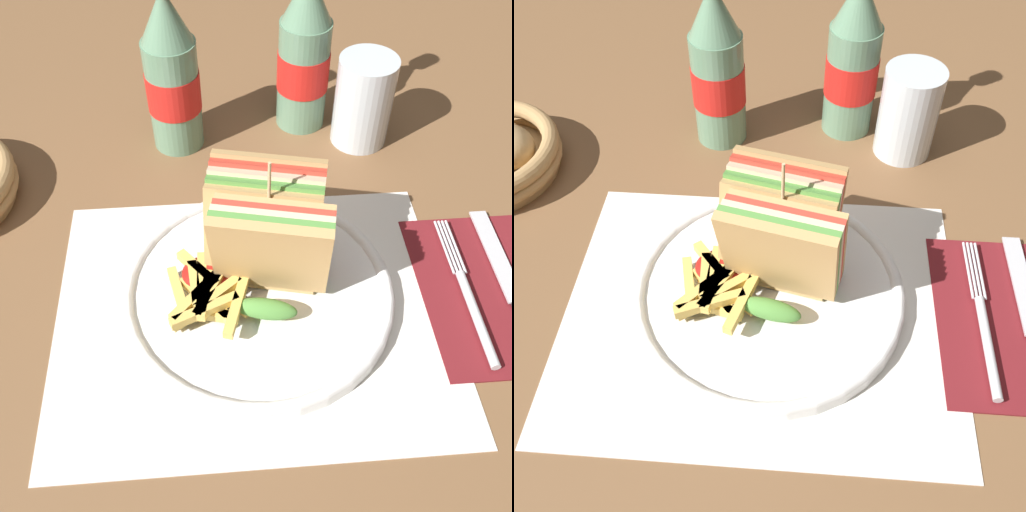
# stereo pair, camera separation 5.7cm
# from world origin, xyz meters

# --- Properties ---
(ground_plane) EXTENTS (4.00, 4.00, 0.00)m
(ground_plane) POSITION_xyz_m (0.00, 0.00, 0.00)
(ground_plane) COLOR brown
(placemat) EXTENTS (0.38, 0.31, 0.00)m
(placemat) POSITION_xyz_m (-0.00, -0.00, 0.00)
(placemat) COLOR silver
(placemat) RESTS_ON ground_plane
(plate_main) EXTENTS (0.26, 0.26, 0.02)m
(plate_main) POSITION_xyz_m (0.01, 0.02, 0.01)
(plate_main) COLOR white
(plate_main) RESTS_ON ground_plane
(club_sandwich) EXTENTS (0.12, 0.13, 0.14)m
(club_sandwich) POSITION_xyz_m (0.02, 0.04, 0.07)
(club_sandwich) COLOR tan
(club_sandwich) RESTS_ON plate_main
(fries_pile) EXTENTS (0.08, 0.10, 0.02)m
(fries_pile) POSITION_xyz_m (-0.04, 0.00, 0.03)
(fries_pile) COLOR #E0B756
(fries_pile) RESTS_ON plate_main
(ketchup_blob) EXTENTS (0.05, 0.04, 0.02)m
(ketchup_blob) POSITION_xyz_m (-0.04, 0.03, 0.03)
(ketchup_blob) COLOR maroon
(ketchup_blob) RESTS_ON plate_main
(napkin) EXTENTS (0.13, 0.20, 0.00)m
(napkin) POSITION_xyz_m (0.23, 0.01, 0.00)
(napkin) COLOR maroon
(napkin) RESTS_ON ground_plane
(fork) EXTENTS (0.01, 0.18, 0.01)m
(fork) POSITION_xyz_m (0.21, -0.01, 0.01)
(fork) COLOR silver
(fork) RESTS_ON napkin
(knife) EXTENTS (0.02, 0.21, 0.00)m
(knife) POSITION_xyz_m (0.26, 0.01, 0.01)
(knife) COLOR black
(knife) RESTS_ON napkin
(coke_bottle_near) EXTENTS (0.06, 0.06, 0.22)m
(coke_bottle_near) POSITION_xyz_m (-0.07, 0.27, 0.09)
(coke_bottle_near) COLOR slate
(coke_bottle_near) RESTS_ON ground_plane
(coke_bottle_far) EXTENTS (0.06, 0.06, 0.22)m
(coke_bottle_far) POSITION_xyz_m (0.08, 0.30, 0.09)
(coke_bottle_far) COLOR slate
(coke_bottle_far) RESTS_ON ground_plane
(glass_near) EXTENTS (0.07, 0.07, 0.11)m
(glass_near) POSITION_xyz_m (0.15, 0.26, 0.05)
(glass_near) COLOR silver
(glass_near) RESTS_ON ground_plane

